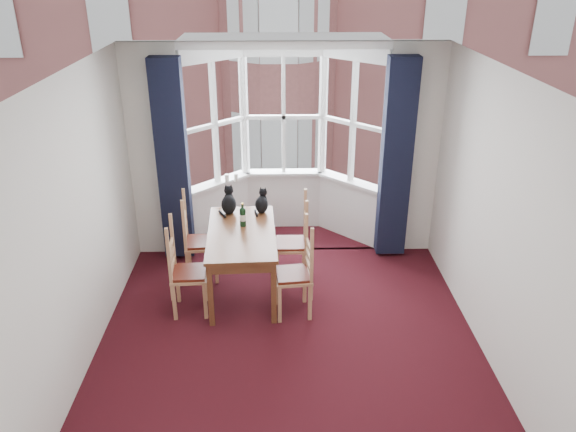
{
  "coord_description": "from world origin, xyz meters",
  "views": [
    {
      "loc": [
        -0.13,
        -4.69,
        3.7
      ],
      "look_at": [
        0.01,
        1.05,
        1.05
      ],
      "focal_mm": 35.0,
      "sensor_mm": 36.0,
      "label": 1
    }
  ],
  "objects_px": {
    "dining_table": "(242,239)",
    "wine_bottle": "(243,216)",
    "chair_left_near": "(181,274)",
    "candle_tall": "(227,178)",
    "chair_right_far": "(298,245)",
    "chair_left_far": "(194,244)",
    "cat_left": "(229,203)",
    "cat_right": "(262,203)",
    "chair_right_near": "(301,275)",
    "candle_short": "(236,177)"
  },
  "relations": [
    {
      "from": "dining_table",
      "to": "cat_right",
      "type": "height_order",
      "value": "cat_right"
    },
    {
      "from": "dining_table",
      "to": "candle_tall",
      "type": "relative_size",
      "value": 13.99
    },
    {
      "from": "wine_bottle",
      "to": "candle_short",
      "type": "xyz_separation_m",
      "value": [
        -0.16,
        1.3,
        -0.0
      ]
    },
    {
      "from": "chair_left_near",
      "to": "candle_short",
      "type": "xyz_separation_m",
      "value": [
        0.52,
        1.86,
        0.45
      ]
    },
    {
      "from": "candle_tall",
      "to": "cat_left",
      "type": "bearing_deg",
      "value": -84.13
    },
    {
      "from": "chair_left_near",
      "to": "candle_tall",
      "type": "relative_size",
      "value": 8.62
    },
    {
      "from": "chair_left_far",
      "to": "chair_right_near",
      "type": "relative_size",
      "value": 1.0
    },
    {
      "from": "chair_right_near",
      "to": "chair_right_far",
      "type": "height_order",
      "value": "same"
    },
    {
      "from": "dining_table",
      "to": "cat_right",
      "type": "relative_size",
      "value": 4.74
    },
    {
      "from": "dining_table",
      "to": "chair_right_far",
      "type": "height_order",
      "value": "chair_right_far"
    },
    {
      "from": "chair_left_far",
      "to": "chair_right_far",
      "type": "bearing_deg",
      "value": -2.59
    },
    {
      "from": "cat_left",
      "to": "wine_bottle",
      "type": "bearing_deg",
      "value": -63.33
    },
    {
      "from": "chair_left_near",
      "to": "chair_left_far",
      "type": "distance_m",
      "value": 0.74
    },
    {
      "from": "chair_left_near",
      "to": "cat_right",
      "type": "xyz_separation_m",
      "value": [
        0.89,
        0.96,
        0.45
      ]
    },
    {
      "from": "chair_left_near",
      "to": "chair_right_far",
      "type": "relative_size",
      "value": 1.0
    },
    {
      "from": "chair_right_far",
      "to": "cat_left",
      "type": "xyz_separation_m",
      "value": [
        -0.86,
        0.26,
        0.46
      ]
    },
    {
      "from": "dining_table",
      "to": "chair_left_near",
      "type": "distance_m",
      "value": 0.81
    },
    {
      "from": "chair_left_near",
      "to": "cat_right",
      "type": "height_order",
      "value": "cat_right"
    },
    {
      "from": "chair_right_near",
      "to": "cat_left",
      "type": "height_order",
      "value": "cat_left"
    },
    {
      "from": "chair_right_far",
      "to": "chair_left_near",
      "type": "bearing_deg",
      "value": -152.97
    },
    {
      "from": "chair_left_near",
      "to": "cat_left",
      "type": "xyz_separation_m",
      "value": [
        0.48,
        0.94,
        0.46
      ]
    },
    {
      "from": "dining_table",
      "to": "wine_bottle",
      "type": "relative_size",
      "value": 5.11
    },
    {
      "from": "chair_left_near",
      "to": "wine_bottle",
      "type": "bearing_deg",
      "value": 39.84
    },
    {
      "from": "cat_left",
      "to": "wine_bottle",
      "type": "distance_m",
      "value": 0.43
    },
    {
      "from": "dining_table",
      "to": "wine_bottle",
      "type": "bearing_deg",
      "value": 85.74
    },
    {
      "from": "candle_short",
      "to": "cat_left",
      "type": "bearing_deg",
      "value": -92.13
    },
    {
      "from": "chair_right_far",
      "to": "dining_table",
      "type": "bearing_deg",
      "value": -157.38
    },
    {
      "from": "cat_right",
      "to": "chair_right_near",
      "type": "bearing_deg",
      "value": -66.33
    },
    {
      "from": "cat_left",
      "to": "wine_bottle",
      "type": "xyz_separation_m",
      "value": [
        0.19,
        -0.38,
        -0.01
      ]
    },
    {
      "from": "cat_left",
      "to": "dining_table",
      "type": "bearing_deg",
      "value": -71.73
    },
    {
      "from": "chair_right_far",
      "to": "chair_left_far",
      "type": "bearing_deg",
      "value": 177.41
    },
    {
      "from": "chair_left_far",
      "to": "chair_right_far",
      "type": "xyz_separation_m",
      "value": [
        1.3,
        -0.06,
        0.0
      ]
    },
    {
      "from": "chair_left_far",
      "to": "chair_left_near",
      "type": "bearing_deg",
      "value": -93.48
    },
    {
      "from": "chair_left_far",
      "to": "candle_short",
      "type": "relative_size",
      "value": 8.7
    },
    {
      "from": "wine_bottle",
      "to": "cat_right",
      "type": "bearing_deg",
      "value": 61.15
    },
    {
      "from": "dining_table",
      "to": "cat_left",
      "type": "xyz_separation_m",
      "value": [
        -0.18,
        0.54,
        0.23
      ]
    },
    {
      "from": "chair_left_far",
      "to": "chair_right_near",
      "type": "xyz_separation_m",
      "value": [
        1.29,
        -0.79,
        0.0
      ]
    },
    {
      "from": "chair_left_near",
      "to": "chair_right_far",
      "type": "distance_m",
      "value": 1.51
    },
    {
      "from": "cat_right",
      "to": "wine_bottle",
      "type": "relative_size",
      "value": 1.08
    },
    {
      "from": "chair_left_near",
      "to": "candle_tall",
      "type": "distance_m",
      "value": 1.93
    },
    {
      "from": "chair_left_near",
      "to": "chair_right_far",
      "type": "bearing_deg",
      "value": 27.03
    },
    {
      "from": "candle_tall",
      "to": "wine_bottle",
      "type": "bearing_deg",
      "value": -77.45
    },
    {
      "from": "wine_bottle",
      "to": "chair_left_near",
      "type": "bearing_deg",
      "value": -140.16
    },
    {
      "from": "wine_bottle",
      "to": "candle_tall",
      "type": "xyz_separation_m",
      "value": [
        -0.28,
        1.27,
        -0.0
      ]
    },
    {
      "from": "chair_right_near",
      "to": "cat_right",
      "type": "distance_m",
      "value": 1.19
    },
    {
      "from": "dining_table",
      "to": "chair_left_near",
      "type": "xyz_separation_m",
      "value": [
        -0.66,
        -0.4,
        -0.23
      ]
    },
    {
      "from": "chair_left_near",
      "to": "candle_tall",
      "type": "xyz_separation_m",
      "value": [
        0.39,
        1.83,
        0.45
      ]
    },
    {
      "from": "dining_table",
      "to": "chair_left_far",
      "type": "relative_size",
      "value": 1.62
    },
    {
      "from": "chair_right_far",
      "to": "cat_right",
      "type": "distance_m",
      "value": 0.69
    },
    {
      "from": "dining_table",
      "to": "chair_left_near",
      "type": "bearing_deg",
      "value": -148.79
    }
  ]
}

